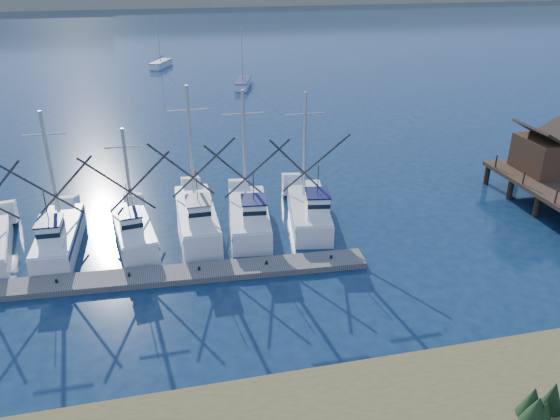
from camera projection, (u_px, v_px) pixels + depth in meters
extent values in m
plane|color=#0D1D39|center=(324.00, 322.00, 28.13)|extent=(500.00, 500.00, 0.00)
cube|color=slate|center=(130.00, 279.00, 31.52)|extent=(28.09, 3.42, 0.37)
cube|color=#4C331E|center=(548.00, 155.00, 41.65)|extent=(4.00, 4.00, 2.60)
cube|color=white|center=(60.00, 239.00, 34.84)|extent=(2.49, 7.62, 1.37)
cube|color=white|center=(51.00, 233.00, 32.52)|extent=(1.37, 1.88, 1.50)
cylinder|color=#B7B2A8|center=(50.00, 168.00, 34.12)|extent=(0.22, 0.22, 7.35)
cube|color=white|center=(134.00, 234.00, 35.36)|extent=(3.14, 6.91, 1.49)
cube|color=white|center=(131.00, 225.00, 33.22)|extent=(1.49, 1.80, 1.50)
cylinder|color=#B7B2A8|center=(128.00, 174.00, 34.76)|extent=(0.22, 0.22, 6.01)
cube|color=white|center=(197.00, 221.00, 36.80)|extent=(2.46, 8.17, 1.75)
cube|color=white|center=(199.00, 212.00, 34.27)|extent=(1.40, 2.00, 1.50)
cylinder|color=#B7B2A8|center=(191.00, 146.00, 35.95)|extent=(0.22, 0.22, 7.98)
cube|color=white|center=(249.00, 219.00, 37.33)|extent=(3.41, 7.86, 1.51)
cube|color=white|center=(254.00, 211.00, 34.97)|extent=(1.68, 2.02, 1.50)
cylinder|color=#B7B2A8|center=(244.00, 148.00, 36.48)|extent=(0.22, 0.22, 7.84)
cube|color=white|center=(308.00, 212.00, 38.31)|extent=(3.78, 8.21, 1.51)
cube|color=white|center=(317.00, 205.00, 35.89)|extent=(1.74, 2.14, 1.50)
cylinder|color=#B7B2A8|center=(305.00, 146.00, 37.59)|extent=(0.22, 0.22, 7.44)
cube|color=white|center=(243.00, 83.00, 77.64)|extent=(3.43, 6.80, 0.90)
cylinder|color=#B7B2A8|center=(242.00, 54.00, 76.17)|extent=(0.12, 0.12, 7.20)
cube|color=white|center=(161.00, 64.00, 90.81)|extent=(3.93, 5.80, 0.90)
cylinder|color=#B7B2A8|center=(158.00, 39.00, 89.34)|extent=(0.12, 0.12, 7.20)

